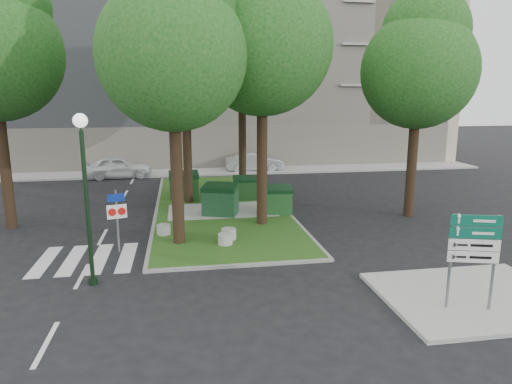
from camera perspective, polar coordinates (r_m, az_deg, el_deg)
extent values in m
plane|color=black|center=(15.14, -3.77, -9.34)|extent=(120.00, 120.00, 0.00)
cube|color=#284D16|center=(22.78, -4.55, -1.81)|extent=(6.00, 16.00, 0.12)
cube|color=gray|center=(22.78, -4.55, -1.84)|extent=(6.30, 16.30, 0.10)
cube|color=#999993|center=(14.23, 25.53, -11.77)|extent=(5.00, 4.00, 0.12)
cube|color=#999993|center=(33.02, -7.01, 2.50)|extent=(42.00, 3.00, 0.12)
cube|color=silver|center=(16.66, -17.37, -7.83)|extent=(5.00, 3.00, 0.01)
cube|color=#BEAA8E|center=(40.13, -7.82, 15.56)|extent=(41.00, 12.00, 16.00)
cylinder|color=black|center=(16.71, -9.92, 3.50)|extent=(0.44, 0.44, 6.16)
sphere|color=#124714|center=(16.58, -10.41, 16.38)|extent=(5.20, 5.20, 5.20)
sphere|color=#124714|center=(17.00, -9.55, 22.28)|extent=(3.90, 3.90, 3.90)
cylinder|color=black|center=(18.95, 0.76, 5.54)|extent=(0.44, 0.44, 6.72)
sphere|color=#124714|center=(18.92, 0.79, 17.91)|extent=(5.60, 5.60, 5.60)
cylinder|color=black|center=(23.18, -8.60, 5.57)|extent=(0.44, 0.44, 5.88)
sphere|color=#124714|center=(23.05, -8.89, 14.42)|extent=(4.80, 4.80, 4.80)
sphere|color=#124714|center=(23.39, -8.26, 18.53)|extent=(3.60, 3.60, 3.60)
cylinder|color=black|center=(26.35, -1.72, 7.70)|extent=(0.44, 0.44, 7.00)
sphere|color=#124714|center=(26.36, -1.79, 16.95)|extent=(5.80, 5.80, 5.80)
sphere|color=#124714|center=(26.84, -1.20, 21.17)|extent=(4.35, 4.35, 4.35)
cylinder|color=black|center=(21.40, -29.03, 4.40)|extent=(0.44, 0.44, 6.44)
cylinder|color=black|center=(21.81, 18.98, 4.64)|extent=(0.44, 0.44, 5.88)
sphere|color=#124714|center=(21.68, 19.65, 14.03)|extent=(5.00, 5.00, 5.00)
sphere|color=#124714|center=(22.14, 20.43, 18.30)|extent=(3.75, 3.75, 3.75)
cube|color=#0E3510|center=(24.45, -8.99, 0.59)|extent=(1.53, 1.07, 1.17)
cube|color=black|center=(24.32, -9.04, 2.16)|extent=(1.59, 1.14, 0.34)
cube|color=#10391D|center=(20.90, -4.48, -1.26)|extent=(1.76, 1.48, 1.18)
cube|color=black|center=(20.75, -4.51, 0.59)|extent=(1.84, 1.56, 0.34)
cube|color=#103510|center=(24.03, -1.31, 0.31)|extent=(1.28, 0.89, 0.99)
cube|color=black|center=(23.92, -1.32, 1.66)|extent=(1.33, 0.95, 0.28)
cube|color=#134017|center=(21.17, 2.63, -1.23)|extent=(1.45, 1.08, 1.06)
cube|color=black|center=(21.04, 2.65, 0.40)|extent=(1.50, 1.14, 0.30)
cylinder|color=#979793|center=(18.41, -11.46, -4.61)|extent=(0.54, 0.54, 0.38)
cylinder|color=#9FA09B|center=(17.47, -3.43, -5.25)|extent=(0.57, 0.57, 0.41)
cylinder|color=#A2A39D|center=(16.92, -3.86, -5.88)|extent=(0.54, 0.54, 0.39)
cylinder|color=gold|center=(23.93, 1.69, -0.09)|extent=(0.40, 0.40, 0.70)
cylinder|color=black|center=(13.97, -20.32, -2.13)|extent=(0.13, 0.13, 4.55)
cylinder|color=black|center=(14.64, -19.69, -10.46)|extent=(0.27, 0.27, 0.18)
sphere|color=white|center=(13.61, -21.12, 8.34)|extent=(0.40, 0.40, 0.40)
cylinder|color=slate|center=(16.87, -16.93, -3.54)|extent=(0.09, 0.09, 2.27)
cube|color=navy|center=(16.66, -17.11, -0.68)|extent=(0.58, 0.19, 0.27)
cube|color=white|center=(16.78, -17.01, -2.34)|extent=(0.67, 0.21, 0.50)
cylinder|color=red|center=(16.80, -17.56, -2.36)|extent=(0.27, 0.10, 0.27)
cylinder|color=red|center=(16.76, -16.45, -2.32)|extent=(0.27, 0.10, 0.27)
cylinder|color=slate|center=(12.73, 23.12, -8.00)|extent=(0.09, 0.09, 2.50)
cylinder|color=slate|center=(13.08, 27.59, -7.90)|extent=(0.09, 0.09, 2.50)
cube|color=#0B5842|center=(12.58, 25.84, -3.21)|extent=(1.21, 0.38, 0.29)
cube|color=#0B5842|center=(12.66, 25.71, -4.59)|extent=(1.21, 0.38, 0.29)
cube|color=white|center=(12.75, 25.58, -5.96)|extent=(1.21, 0.38, 0.29)
cube|color=white|center=(12.85, 25.45, -7.31)|extent=(1.21, 0.38, 0.29)
imported|color=white|center=(32.04, -16.83, 3.01)|extent=(4.49, 2.11, 1.48)
imported|color=#A7AAAF|center=(33.29, -0.21, 3.77)|extent=(4.16, 1.45, 1.37)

